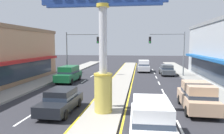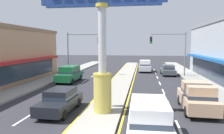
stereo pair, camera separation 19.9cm
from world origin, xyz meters
The scene contains 13 objects.
median_strip centered at (0.00, 18.00, 0.07)m, with size 2.41×52.00×0.14m, color gray.
sidewalk_left centered at (-9.14, 16.00, 0.09)m, with size 2.66×60.00×0.18m, color gray.
sidewalk_right centered at (9.14, 16.00, 0.09)m, with size 2.66×60.00×0.18m, color gray.
lane_markings centered at (0.00, 16.65, 0.00)m, with size 9.15×52.00×0.01m.
district_sign centered at (0.00, 6.45, 4.70)m, with size 7.82×1.20×8.40m.
traffic_light_left_side centered at (-6.44, 22.44, 4.25)m, with size 4.86×0.46×6.20m.
traffic_light_right_side centered at (6.44, 23.20, 4.25)m, with size 4.86×0.46×6.20m.
sedan_near_right_lane centered at (-2.85, 6.45, 0.79)m, with size 1.90×4.33×1.53m.
sedan_far_right_lane centered at (6.16, 24.77, 0.79)m, with size 1.95×4.35×1.53m.
suv_near_left_lane centered at (2.86, 28.22, 0.98)m, with size 1.97×4.60×1.90m.
suv_mid_left_lane centered at (-6.15, 17.31, 0.98)m, with size 2.05×4.64×1.90m.
suv_far_left_oncoming centered at (6.15, 7.96, 0.98)m, with size 2.04×4.64×1.90m.
suv_kerb_right centered at (2.86, 3.08, 0.98)m, with size 2.05×4.64×1.90m.
Camera 1 is at (2.34, -6.48, 4.46)m, focal length 33.53 mm.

